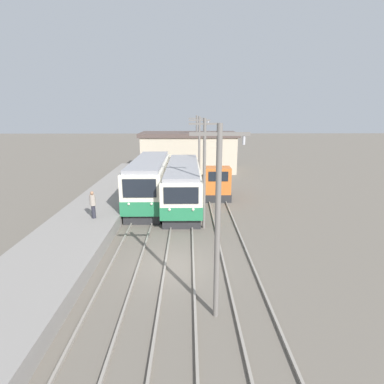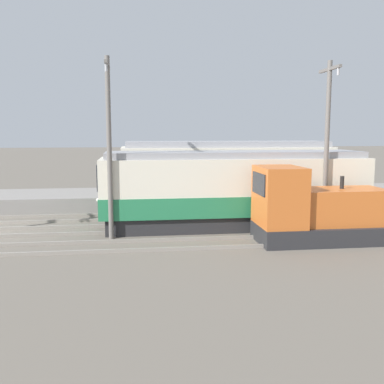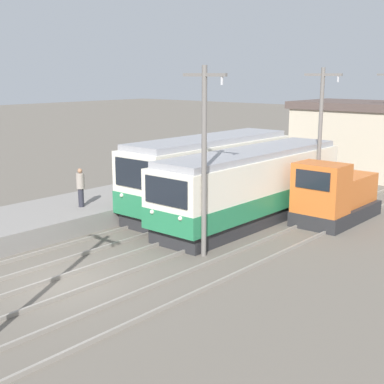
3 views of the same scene
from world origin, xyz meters
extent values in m
cube|color=gray|center=(-6.25, 0.00, 0.42)|extent=(4.50, 54.00, 0.83)
cube|color=gray|center=(-3.32, 0.00, 0.07)|extent=(0.10, 60.00, 0.14)
cube|color=gray|center=(-1.88, 0.00, 0.07)|extent=(0.10, 60.00, 0.14)
cube|color=#28282B|center=(-2.60, 10.87, 0.35)|extent=(2.58, 10.18, 0.70)
cube|color=silver|center=(-2.60, 10.87, 2.13)|extent=(2.80, 10.60, 2.86)
cube|color=#267A4C|center=(-2.60, 10.87, 1.22)|extent=(2.84, 10.64, 1.03)
cube|color=black|center=(-2.60, 5.54, 2.70)|extent=(2.24, 0.06, 1.26)
sphere|color=silver|center=(-3.37, 5.53, 1.62)|extent=(0.18, 0.18, 0.18)
sphere|color=silver|center=(-1.83, 5.53, 1.62)|extent=(0.18, 0.18, 0.18)
cube|color=#939399|center=(-2.60, 10.87, 3.70)|extent=(2.46, 10.18, 0.28)
cube|color=#28282B|center=(0.20, 10.64, 0.35)|extent=(2.58, 11.41, 0.70)
cube|color=silver|center=(0.20, 10.64, 1.94)|extent=(2.80, 11.88, 2.48)
cube|color=#267A4C|center=(0.20, 10.64, 1.15)|extent=(2.84, 11.92, 0.89)
cube|color=black|center=(0.20, 4.67, 2.44)|extent=(2.24, 0.06, 1.09)
sphere|color=silver|center=(-0.57, 4.66, 1.49)|extent=(0.18, 0.18, 0.18)
sphere|color=silver|center=(0.97, 4.66, 1.49)|extent=(0.18, 0.18, 0.18)
cube|color=#939399|center=(0.20, 10.64, 3.32)|extent=(2.46, 11.41, 0.28)
cube|color=#28282B|center=(3.20, 13.50, 0.35)|extent=(2.40, 5.11, 0.70)
cube|color=#D16628|center=(3.20, 11.77, 1.85)|extent=(2.28, 1.63, 2.30)
cube|color=black|center=(3.20, 10.93, 2.36)|extent=(1.68, 0.04, 0.83)
cube|color=#D16628|center=(3.20, 14.32, 1.40)|extent=(1.92, 3.37, 1.40)
cylinder|color=black|center=(3.20, 14.32, 2.35)|extent=(0.16, 0.16, 0.50)
cylinder|color=slate|center=(1.70, 5.20, 3.63)|extent=(0.20, 0.20, 7.26)
cube|color=slate|center=(1.70, 5.20, 6.91)|extent=(2.00, 0.12, 0.12)
cylinder|color=#B2B2B7|center=(2.50, 5.20, 6.71)|extent=(0.10, 0.10, 0.30)
cylinder|color=slate|center=(1.70, 14.29, 3.63)|extent=(0.20, 0.20, 7.26)
cube|color=slate|center=(1.70, 14.29, 6.91)|extent=(2.00, 0.12, 0.12)
cylinder|color=#B2B2B7|center=(2.50, 14.29, 6.71)|extent=(0.10, 0.10, 0.30)
cylinder|color=#282833|center=(-5.59, 4.96, 1.27)|extent=(0.26, 0.26, 0.88)
cylinder|color=gray|center=(-5.59, 4.96, 2.07)|extent=(0.38, 0.38, 0.73)
sphere|color=#9E7051|center=(-5.59, 4.96, 2.55)|extent=(0.22, 0.22, 0.22)
camera|label=1|loc=(0.67, -13.81, 7.59)|focal=28.00mm
camera|label=2|loc=(19.89, 6.15, 4.39)|focal=42.00mm
camera|label=3|loc=(14.35, -10.07, 6.93)|focal=50.00mm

